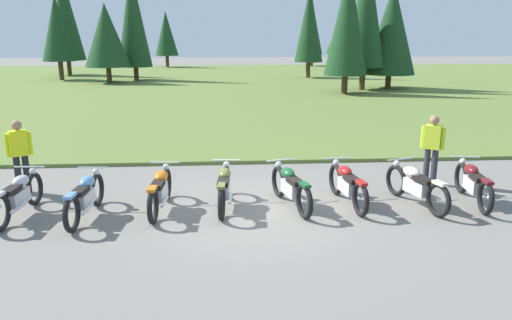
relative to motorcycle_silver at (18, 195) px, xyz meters
The scene contains 13 objects.
ground_plane 4.72m from the motorcycle_silver, ahead, with size 140.00×140.00×0.00m, color slate.
grass_moorland 26.12m from the motorcycle_silver, 79.63° to the left, with size 80.00×44.00×0.10m, color #5B7033.
forest_treeline 30.74m from the motorcycle_silver, 80.99° to the left, with size 28.29×28.72×8.82m.
motorcycle_silver is the anchor object (origin of this frame).
motorcycle_sky_blue 1.33m from the motorcycle_silver, ahead, with size 0.62×2.10×0.88m.
motorcycle_orange 2.73m from the motorcycle_silver, ahead, with size 0.62×2.10×0.88m.
motorcycle_olive 4.03m from the motorcycle_silver, ahead, with size 0.62×2.10×0.88m.
motorcycle_british_green 5.39m from the motorcycle_silver, ahead, with size 0.76×2.06×0.88m.
motorcycle_red 6.60m from the motorcycle_silver, ahead, with size 0.63×2.10×0.88m.
motorcycle_cream 8.01m from the motorcycle_silver, ahead, with size 0.78×2.05×0.88m.
motorcycle_maroon 9.28m from the motorcycle_silver, ahead, with size 0.62×2.09×0.88m.
rider_with_back_turned 9.06m from the motorcycle_silver, ahead, with size 0.46×0.39×1.67m.
rider_near_row_end 1.66m from the motorcycle_silver, 108.30° to the left, with size 0.49×0.37×1.67m.
Camera 1 is at (-0.69, -9.38, 3.48)m, focal length 34.16 mm.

